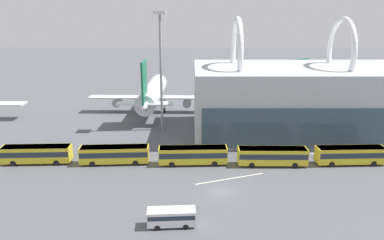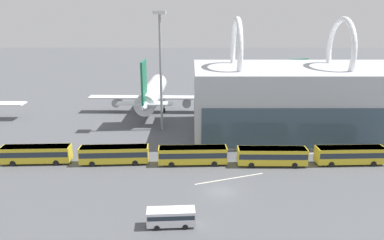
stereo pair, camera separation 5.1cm
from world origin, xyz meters
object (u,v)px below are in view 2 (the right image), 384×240
(airliner_at_gate_far, at_px, (153,93))
(airliner_parked_remote, at_px, (342,89))
(shuttle_bus_1, at_px, (37,153))
(shuttle_bus_2, at_px, (115,154))
(floodlight_mast, at_px, (161,51))
(shuttle_bus_4, at_px, (273,155))
(shuttle_bus_3, at_px, (193,154))
(service_van_foreground, at_px, (172,216))
(shuttle_bus_5, at_px, (351,154))

(airliner_at_gate_far, distance_m, airliner_parked_remote, 51.97)
(shuttle_bus_1, height_order, shuttle_bus_2, same)
(floodlight_mast, bearing_deg, shuttle_bus_1, -136.78)
(floodlight_mast, bearing_deg, shuttle_bus_4, -44.56)
(shuttle_bus_3, distance_m, service_van_foreground, 19.56)
(shuttle_bus_4, distance_m, shuttle_bus_5, 13.58)
(service_van_foreground, bearing_deg, shuttle_bus_5, 29.52)
(airliner_at_gate_far, height_order, floodlight_mast, floodlight_mast)
(shuttle_bus_5, relative_size, floodlight_mast, 0.46)
(shuttle_bus_2, bearing_deg, shuttle_bus_1, 176.10)
(shuttle_bus_1, height_order, shuttle_bus_4, same)
(airliner_at_gate_far, height_order, service_van_foreground, airliner_at_gate_far)
(airliner_parked_remote, relative_size, shuttle_bus_5, 3.30)
(shuttle_bus_2, xyz_separation_m, floodlight_mast, (6.77, 19.27, 15.47))
(shuttle_bus_2, bearing_deg, floodlight_mast, 67.42)
(shuttle_bus_3, bearing_deg, service_van_foreground, -100.13)
(airliner_at_gate_far, distance_m, floodlight_mast, 20.49)
(shuttle_bus_3, xyz_separation_m, shuttle_bus_5, (27.14, 0.05, 0.00))
(shuttle_bus_1, xyz_separation_m, shuttle_bus_3, (27.14, -0.46, 0.00))
(airliner_parked_remote, relative_size, shuttle_bus_4, 3.32)
(shuttle_bus_5, height_order, service_van_foreground, shuttle_bus_5)
(shuttle_bus_1, distance_m, shuttle_bus_5, 54.27)
(shuttle_bus_5, bearing_deg, shuttle_bus_2, 177.35)
(service_van_foreground, bearing_deg, floodlight_mast, 92.48)
(shuttle_bus_2, relative_size, shuttle_bus_3, 1.00)
(airliner_at_gate_far, distance_m, shuttle_bus_4, 43.34)
(service_van_foreground, bearing_deg, shuttle_bus_4, 45.71)
(airliner_at_gate_far, distance_m, shuttle_bus_5, 51.75)
(shuttle_bus_2, bearing_deg, shuttle_bus_4, -4.89)
(airliner_at_gate_far, height_order, shuttle_bus_4, airliner_at_gate_far)
(shuttle_bus_5, bearing_deg, shuttle_bus_4, 179.98)
(airliner_parked_remote, distance_m, shuttle_bus_1, 79.54)
(shuttle_bus_2, relative_size, service_van_foreground, 1.97)
(shuttle_bus_3, bearing_deg, airliner_parked_remote, 42.94)
(shuttle_bus_1, relative_size, floodlight_mast, 0.46)
(airliner_parked_remote, bearing_deg, shuttle_bus_4, -145.07)
(shuttle_bus_1, relative_size, shuttle_bus_2, 1.00)
(shuttle_bus_3, bearing_deg, shuttle_bus_1, 176.84)
(airliner_at_gate_far, height_order, airliner_parked_remote, airliner_at_gate_far)
(shuttle_bus_1, bearing_deg, airliner_parked_remote, 28.42)
(shuttle_bus_4, xyz_separation_m, shuttle_bus_5, (13.57, 0.54, 0.00))
(shuttle_bus_4, xyz_separation_m, floodlight_mast, (-20.37, 20.06, 15.47))
(airliner_parked_remote, bearing_deg, shuttle_bus_3, -156.57)
(airliner_at_gate_far, relative_size, shuttle_bus_2, 2.91)
(airliner_parked_remote, distance_m, shuttle_bus_2, 68.36)
(shuttle_bus_4, xyz_separation_m, service_van_foreground, (-16.27, -18.88, -0.50))
(airliner_at_gate_far, xyz_separation_m, shuttle_bus_1, (-16.58, -34.93, -2.99))
(service_van_foreground, bearing_deg, shuttle_bus_3, 78.53)
(shuttle_bus_3, xyz_separation_m, service_van_foreground, (-2.70, -19.37, -0.50))
(airliner_parked_remote, bearing_deg, shuttle_bus_5, -130.39)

